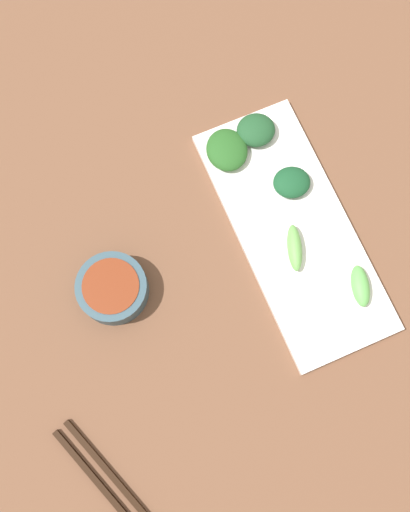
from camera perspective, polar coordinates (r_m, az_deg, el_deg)
tabletop at (r=0.90m, az=1.58°, el=0.72°), size 2.10×2.10×0.02m
sauce_bowl at (r=0.86m, az=-8.86°, el=-3.11°), size 0.10×0.10×0.04m
serving_plate at (r=0.90m, az=8.49°, el=2.48°), size 0.16×0.39×0.01m
broccoli_stalk_0 at (r=0.87m, az=8.60°, el=0.78°), size 0.04×0.07×0.02m
broccoli_leafy_1 at (r=0.90m, az=8.32°, el=7.00°), size 0.07×0.06×0.02m
broccoli_leafy_2 at (r=0.91m, az=2.12°, el=10.14°), size 0.07×0.08×0.02m
broccoli_stalk_3 at (r=0.88m, az=14.68°, el=-2.80°), size 0.04×0.07×0.02m
broccoli_leafy_4 at (r=0.93m, az=4.91°, el=11.94°), size 0.07×0.06×0.03m
chopsticks at (r=0.87m, az=-8.61°, el=-21.41°), size 0.10×0.23×0.01m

